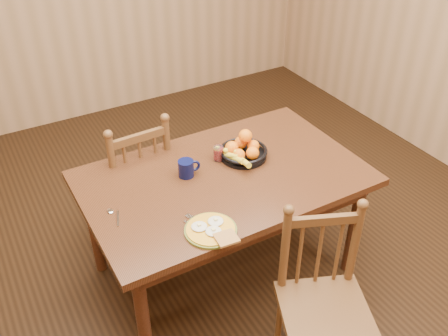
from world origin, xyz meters
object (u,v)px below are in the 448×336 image
chair_far (135,182)px  coffee_mug (187,168)px  fruit_bowl (243,151)px  dining_table (224,187)px  breakfast_plate (211,230)px  chair_near (323,302)px

chair_far → coffee_mug: bearing=107.4°
coffee_mug → fruit_bowl: bearing=0.5°
dining_table → breakfast_plate: 0.49m
dining_table → chair_near: (0.09, -0.83, -0.20)m
dining_table → coffee_mug: 0.25m
fruit_bowl → chair_near: bearing=-96.1°
chair_far → fruit_bowl: bearing=137.3°
chair_far → breakfast_plate: chair_far is taller
breakfast_plate → fruit_bowl: fruit_bowl is taller
dining_table → breakfast_plate: bearing=-127.1°
coffee_mug → fruit_bowl: fruit_bowl is taller
chair_near → coffee_mug: 1.03m
breakfast_plate → coffee_mug: (0.11, 0.49, 0.04)m
dining_table → chair_far: 0.69m
chair_near → breakfast_plate: bearing=153.5°
dining_table → fruit_bowl: (0.19, 0.11, 0.13)m
chair_far → chair_near: 1.46m
coffee_mug → chair_far: bearing=110.1°
chair_far → chair_near: bearing=104.8°
coffee_mug → dining_table: bearing=-29.1°
breakfast_plate → chair_near: bearing=-49.5°
dining_table → breakfast_plate: (-0.29, -0.39, 0.10)m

